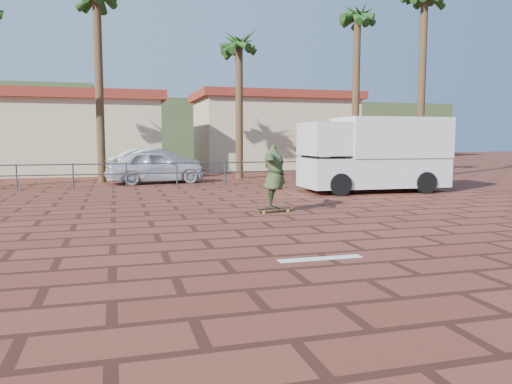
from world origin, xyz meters
TOP-DOWN VIEW (x-y plane):
  - ground at (0.00, 0.00)m, footprint 120.00×120.00m
  - paint_stripe at (0.70, -1.20)m, footprint 1.40×0.22m
  - guardrail at (0.00, 12.00)m, footprint 24.06×0.06m
  - palm_left at (-3.00, 15.00)m, footprint 2.40×2.40m
  - palm_center at (3.50, 15.50)m, footprint 2.40×2.40m
  - palm_right at (9.00, 14.00)m, footprint 2.40×2.40m
  - palm_far_right at (12.00, 13.00)m, footprint 2.40×2.40m
  - building_west at (-6.00, 22.00)m, footprint 12.60×7.60m
  - building_east at (8.00, 24.00)m, footprint 10.60×6.60m
  - hill_front at (0.00, 50.00)m, footprint 70.00×18.00m
  - longboard at (1.56, 3.88)m, footprint 1.04×0.39m
  - skateboarder at (1.56, 3.88)m, footprint 1.19×2.12m
  - campervan at (6.71, 7.94)m, footprint 5.26×2.40m
  - car_silver at (-0.73, 13.74)m, footprint 4.44×2.28m
  - car_white at (-0.51, 16.50)m, footprint 4.69×3.36m
  - street_sign at (7.07, 10.19)m, footprint 0.40×0.19m

SIDE VIEW (x-z plane):
  - ground at x=0.00m, z-range 0.00..0.00m
  - paint_stripe at x=0.70m, z-range 0.00..0.01m
  - longboard at x=1.56m, z-range 0.03..0.13m
  - guardrail at x=0.00m, z-range 0.18..1.18m
  - car_silver at x=-0.73m, z-range 0.00..1.45m
  - car_white at x=-0.51m, z-range 0.00..1.47m
  - skateboarder at x=1.56m, z-range 0.10..1.77m
  - campervan at x=6.71m, z-range 0.07..2.76m
  - street_sign at x=7.07m, z-range 0.41..2.50m
  - building_west at x=-6.00m, z-range 0.03..4.53m
  - building_east at x=8.00m, z-range 0.04..5.04m
  - hill_front at x=0.00m, z-range 0.00..6.00m
  - palm_center at x=3.50m, z-range 2.49..10.24m
  - palm_right at x=9.00m, z-range 3.06..12.11m
  - palm_left at x=-3.00m, z-range 3.23..12.68m
  - palm_far_right at x=12.00m, z-range 3.49..13.54m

